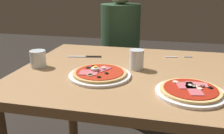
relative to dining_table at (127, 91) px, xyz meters
name	(u,v)px	position (x,y,z in m)	size (l,w,h in m)	color
dining_table	(127,91)	(0.00, 0.00, 0.00)	(1.07, 0.89, 0.73)	#9E754C
pizza_foreground	(100,74)	(-0.11, -0.12, 0.13)	(0.29, 0.29, 0.05)	white
pizza_across_left	(190,91)	(0.28, -0.22, 0.13)	(0.27, 0.27, 0.03)	white
water_glass_near	(137,61)	(0.04, 0.02, 0.16)	(0.07, 0.07, 0.10)	silver
water_glass_far	(38,60)	(-0.45, -0.05, 0.15)	(0.08, 0.08, 0.09)	silver
fork	(176,57)	(0.24, 0.28, 0.12)	(0.16, 0.05, 0.00)	silver
knife	(87,56)	(-0.27, 0.17, 0.12)	(0.20, 0.05, 0.01)	silver
diner_person	(120,55)	(-0.20, 0.83, -0.05)	(0.32, 0.32, 1.18)	black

